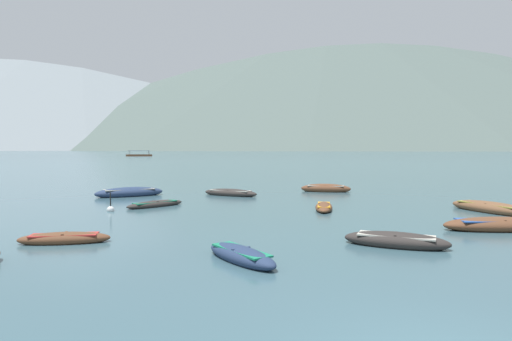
{
  "coord_description": "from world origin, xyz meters",
  "views": [
    {
      "loc": [
        -2.86,
        -6.04,
        3.19
      ],
      "look_at": [
        -3.01,
        37.95,
        0.96
      ],
      "focal_mm": 30.23,
      "sensor_mm": 36.0,
      "label": 1
    }
  ],
  "objects_px": {
    "rowboat_10": "(157,204)",
    "rowboat_3": "(325,207)",
    "rowboat_11": "(232,193)",
    "mooring_buoy": "(112,209)",
    "rowboat_2": "(66,238)",
    "rowboat_4": "(501,225)",
    "ferry_0": "(141,155)",
    "rowboat_1": "(493,208)",
    "rowboat_8": "(397,241)",
    "rowboat_7": "(327,189)",
    "rowboat_6": "(242,255)",
    "rowboat_5": "(131,193)"
  },
  "relations": [
    {
      "from": "rowboat_10",
      "to": "rowboat_3",
      "type": "bearing_deg",
      "value": -7.56
    },
    {
      "from": "rowboat_11",
      "to": "mooring_buoy",
      "type": "relative_size",
      "value": 3.82
    },
    {
      "from": "rowboat_2",
      "to": "rowboat_4",
      "type": "distance_m",
      "value": 16.21
    },
    {
      "from": "rowboat_11",
      "to": "ferry_0",
      "type": "bearing_deg",
      "value": 107.28
    },
    {
      "from": "rowboat_1",
      "to": "rowboat_8",
      "type": "distance_m",
      "value": 10.47
    },
    {
      "from": "ferry_0",
      "to": "rowboat_2",
      "type": "bearing_deg",
      "value": -75.62
    },
    {
      "from": "rowboat_7",
      "to": "ferry_0",
      "type": "bearing_deg",
      "value": 109.9
    },
    {
      "from": "rowboat_1",
      "to": "rowboat_6",
      "type": "relative_size",
      "value": 1.57
    },
    {
      "from": "rowboat_4",
      "to": "rowboat_7",
      "type": "xyz_separation_m",
      "value": [
        -4.36,
        15.11,
        0.03
      ]
    },
    {
      "from": "ferry_0",
      "to": "rowboat_11",
      "type": "bearing_deg",
      "value": -72.72
    },
    {
      "from": "ferry_0",
      "to": "rowboat_7",
      "type": "bearing_deg",
      "value": -70.1
    },
    {
      "from": "rowboat_1",
      "to": "rowboat_6",
      "type": "xyz_separation_m",
      "value": [
        -12.25,
        -9.41,
        -0.04
      ]
    },
    {
      "from": "rowboat_4",
      "to": "rowboat_2",
      "type": "bearing_deg",
      "value": -171.77
    },
    {
      "from": "rowboat_5",
      "to": "rowboat_8",
      "type": "relative_size",
      "value": 1.32
    },
    {
      "from": "rowboat_1",
      "to": "ferry_0",
      "type": "bearing_deg",
      "value": 110.79
    },
    {
      "from": "rowboat_1",
      "to": "rowboat_7",
      "type": "bearing_deg",
      "value": 122.66
    },
    {
      "from": "rowboat_1",
      "to": "rowboat_8",
      "type": "height_order",
      "value": "rowboat_1"
    },
    {
      "from": "rowboat_1",
      "to": "rowboat_5",
      "type": "height_order",
      "value": "rowboat_5"
    },
    {
      "from": "rowboat_5",
      "to": "ferry_0",
      "type": "bearing_deg",
      "value": 104.96
    },
    {
      "from": "rowboat_11",
      "to": "ferry_0",
      "type": "distance_m",
      "value": 163.15
    },
    {
      "from": "rowboat_1",
      "to": "rowboat_6",
      "type": "distance_m",
      "value": 15.45
    },
    {
      "from": "rowboat_6",
      "to": "ferry_0",
      "type": "relative_size",
      "value": 0.27
    },
    {
      "from": "ferry_0",
      "to": "mooring_buoy",
      "type": "distance_m",
      "value": 168.61
    },
    {
      "from": "rowboat_4",
      "to": "rowboat_6",
      "type": "bearing_deg",
      "value": -154.92
    },
    {
      "from": "rowboat_5",
      "to": "mooring_buoy",
      "type": "distance_m",
      "value": 7.09
    },
    {
      "from": "rowboat_1",
      "to": "rowboat_3",
      "type": "bearing_deg",
      "value": 173.93
    },
    {
      "from": "rowboat_4",
      "to": "rowboat_11",
      "type": "distance_m",
      "value": 16.76
    },
    {
      "from": "rowboat_2",
      "to": "rowboat_10",
      "type": "distance_m",
      "value": 9.21
    },
    {
      "from": "rowboat_2",
      "to": "mooring_buoy",
      "type": "height_order",
      "value": "mooring_buoy"
    },
    {
      "from": "rowboat_8",
      "to": "rowboat_4",
      "type": "bearing_deg",
      "value": 29.58
    },
    {
      "from": "rowboat_2",
      "to": "rowboat_3",
      "type": "xyz_separation_m",
      "value": [
        10.05,
        7.95,
        -0.01
      ]
    },
    {
      "from": "ferry_0",
      "to": "rowboat_10",
      "type": "bearing_deg",
      "value": -74.53
    },
    {
      "from": "ferry_0",
      "to": "mooring_buoy",
      "type": "relative_size",
      "value": 10.35
    },
    {
      "from": "rowboat_10",
      "to": "rowboat_8",
      "type": "bearing_deg",
      "value": -43.59
    },
    {
      "from": "rowboat_5",
      "to": "rowboat_8",
      "type": "distance_m",
      "value": 19.85
    },
    {
      "from": "rowboat_4",
      "to": "rowboat_8",
      "type": "relative_size",
      "value": 1.26
    },
    {
      "from": "rowboat_3",
      "to": "rowboat_5",
      "type": "bearing_deg",
      "value": 151.85
    },
    {
      "from": "rowboat_3",
      "to": "ferry_0",
      "type": "xyz_separation_m",
      "value": [
        -53.77,
        162.54,
        0.31
      ]
    },
    {
      "from": "rowboat_6",
      "to": "mooring_buoy",
      "type": "bearing_deg",
      "value": 125.71
    },
    {
      "from": "rowboat_8",
      "to": "rowboat_11",
      "type": "height_order",
      "value": "rowboat_8"
    },
    {
      "from": "rowboat_5",
      "to": "rowboat_7",
      "type": "distance_m",
      "value": 14.04
    },
    {
      "from": "rowboat_6",
      "to": "rowboat_11",
      "type": "bearing_deg",
      "value": 94.41
    },
    {
      "from": "rowboat_8",
      "to": "rowboat_10",
      "type": "bearing_deg",
      "value": 136.41
    },
    {
      "from": "rowboat_2",
      "to": "rowboat_1",
      "type": "bearing_deg",
      "value": 21.1
    },
    {
      "from": "rowboat_7",
      "to": "rowboat_3",
      "type": "bearing_deg",
      "value": -99.76
    },
    {
      "from": "rowboat_1",
      "to": "rowboat_2",
      "type": "xyz_separation_m",
      "value": [
        -18.32,
        -7.07,
        -0.06
      ]
    },
    {
      "from": "rowboat_6",
      "to": "rowboat_7",
      "type": "relative_size",
      "value": 0.78
    },
    {
      "from": "mooring_buoy",
      "to": "rowboat_11",
      "type": "bearing_deg",
      "value": 52.1
    },
    {
      "from": "rowboat_5",
      "to": "rowboat_8",
      "type": "xyz_separation_m",
      "value": [
        13.1,
        -14.9,
        -0.05
      ]
    },
    {
      "from": "rowboat_7",
      "to": "rowboat_10",
      "type": "height_order",
      "value": "rowboat_7"
    }
  ]
}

